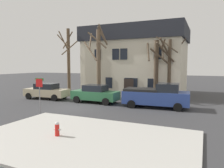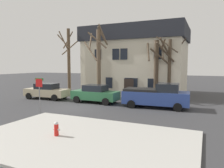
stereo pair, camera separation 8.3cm
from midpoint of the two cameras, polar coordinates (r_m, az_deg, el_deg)
name	(u,v)px [view 2 (the right image)]	position (r m, az deg, el deg)	size (l,w,h in m)	color
ground_plane	(74,107)	(18.51, -10.16, -6.20)	(120.00, 120.00, 0.00)	#38383A
sidewalk_slab	(81,139)	(10.68, -8.04, -14.47)	(10.74, 6.98, 0.12)	#B7B5AD
building_main	(137,61)	(26.85, 6.74, 6.26)	(12.06, 8.38, 8.12)	beige
tree_bare_near	(69,59)	(26.18, -11.58, 6.58)	(2.46, 2.64, 7.93)	brown
tree_bare_mid	(98,61)	(22.40, -3.63, 6.30)	(2.75, 2.04, 7.74)	brown
tree_bare_far	(157,68)	(21.51, 12.13, 4.36)	(2.87, 2.40, 6.16)	#4C3D2D
tree_bare_end	(169,67)	(21.62, 15.33, 4.52)	(2.65, 2.67, 7.00)	#4C3D2D
car_beige_sedan	(47,91)	(23.50, -17.13, -1.85)	(4.86, 2.24, 1.66)	#C6B793
car_green_sedan	(95,94)	(20.31, -4.42, -2.66)	(4.52, 2.05, 1.71)	#2D6B42
pickup_truck_blue	(156,96)	(18.33, 12.01, -3.14)	(5.61, 2.56, 2.09)	#2D4799
fire_hydrant	(56,128)	(11.06, -14.61, -11.56)	(0.42, 0.22, 0.71)	red
street_sign_pole	(39,89)	(16.31, -18.94, -1.28)	(0.76, 0.07, 2.67)	slate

